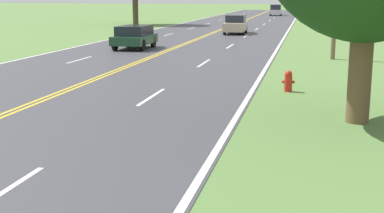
{
  "coord_description": "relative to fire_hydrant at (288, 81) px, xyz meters",
  "views": [
    {
      "loc": [
        8.17,
        0.01,
        3.28
      ],
      "look_at": [
        5.92,
        10.43,
        1.05
      ],
      "focal_mm": 50.0,
      "sensor_mm": 36.0,
      "label": 1
    }
  ],
  "objects": [
    {
      "name": "fire_hydrant",
      "position": [
        0.0,
        0.0,
        0.0
      ],
      "size": [
        0.43,
        0.27,
        0.74
      ],
      "color": "red",
      "rests_on": "ground"
    },
    {
      "name": "car_dark_green_hatchback_nearest",
      "position": [
        -9.87,
        13.12,
        0.41
      ],
      "size": [
        1.94,
        3.78,
        1.43
      ],
      "rotation": [
        0.0,
        0.0,
        1.57
      ],
      "color": "black",
      "rests_on": "ground"
    },
    {
      "name": "car_champagne_sedan_approaching",
      "position": [
        -5.52,
        27.54,
        0.43
      ],
      "size": [
        1.89,
        4.71,
        1.59
      ],
      "rotation": [
        0.0,
        0.0,
        -1.54
      ],
      "color": "black",
      "rests_on": "ground"
    },
    {
      "name": "car_silver_van_mid_near",
      "position": [
        -4.64,
        69.54,
        0.53
      ],
      "size": [
        1.89,
        4.09,
        1.75
      ],
      "rotation": [
        0.0,
        0.0,
        -1.56
      ],
      "color": "black",
      "rests_on": "ground"
    }
  ]
}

